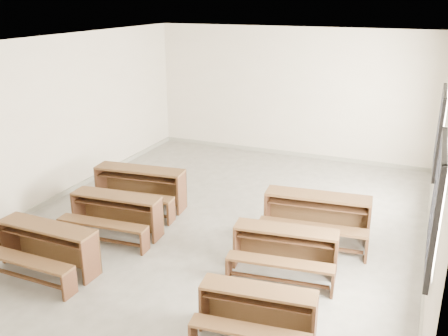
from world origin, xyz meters
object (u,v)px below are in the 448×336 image
at_px(desk_set_2, 139,185).
at_px(desk_set_3, 257,310).
at_px(desk_set_4, 285,247).
at_px(desk_set_1, 116,212).
at_px(desk_set_5, 317,214).
at_px(desk_set_0, 46,245).

height_order(desk_set_2, desk_set_3, desk_set_2).
height_order(desk_set_2, desk_set_4, desk_set_2).
distance_m(desk_set_1, desk_set_4, 3.01).
bearing_deg(desk_set_5, desk_set_4, -104.30).
height_order(desk_set_4, desk_set_5, desk_set_5).
height_order(desk_set_3, desk_set_5, desk_set_5).
bearing_deg(desk_set_2, desk_set_1, -84.17).
bearing_deg(desk_set_3, desk_set_2, 133.99).
bearing_deg(desk_set_4, desk_set_0, -164.68).
bearing_deg(desk_set_1, desk_set_0, -104.65).
xyz_separation_m(desk_set_0, desk_set_2, (0.02, 2.54, 0.04)).
bearing_deg(desk_set_4, desk_set_5, 74.43).
xyz_separation_m(desk_set_2, desk_set_3, (3.37, -2.77, -0.09)).
bearing_deg(desk_set_2, desk_set_3, -45.50).
distance_m(desk_set_0, desk_set_4, 3.53).
height_order(desk_set_1, desk_set_3, desk_set_1).
bearing_deg(desk_set_3, desk_set_1, 145.87).
xyz_separation_m(desk_set_0, desk_set_5, (3.46, 2.55, 0.04)).
relative_size(desk_set_0, desk_set_2, 0.88).
bearing_deg(desk_set_0, desk_set_2, 90.56).
height_order(desk_set_0, desk_set_3, desk_set_0).
height_order(desk_set_0, desk_set_4, desk_set_0).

